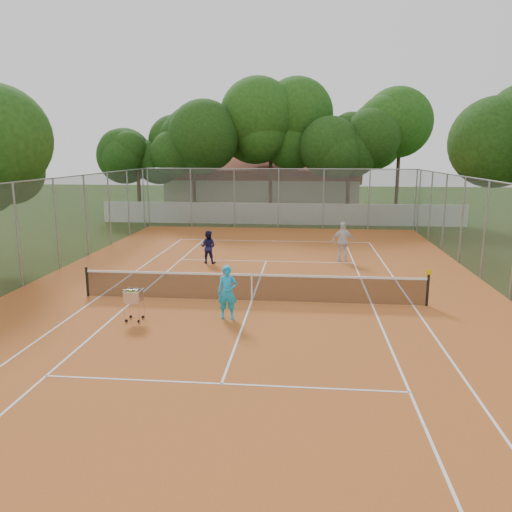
# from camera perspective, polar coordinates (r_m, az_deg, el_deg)

# --- Properties ---
(ground) EXTENTS (120.00, 120.00, 0.00)m
(ground) POSITION_cam_1_polar(r_m,az_deg,el_deg) (17.46, -0.48, -5.19)
(ground) COLOR #1B330E
(ground) RESTS_ON ground
(court_pad) EXTENTS (18.00, 34.00, 0.02)m
(court_pad) POSITION_cam_1_polar(r_m,az_deg,el_deg) (17.46, -0.48, -5.16)
(court_pad) COLOR #AF5822
(court_pad) RESTS_ON ground
(court_lines) EXTENTS (10.98, 23.78, 0.01)m
(court_lines) POSITION_cam_1_polar(r_m,az_deg,el_deg) (17.45, -0.48, -5.12)
(court_lines) COLOR white
(court_lines) RESTS_ON court_pad
(tennis_net) EXTENTS (11.88, 0.10, 0.98)m
(tennis_net) POSITION_cam_1_polar(r_m,az_deg,el_deg) (17.32, -0.49, -3.57)
(tennis_net) COLOR black
(tennis_net) RESTS_ON court_pad
(perimeter_fence) EXTENTS (18.00, 34.00, 4.00)m
(perimeter_fence) POSITION_cam_1_polar(r_m,az_deg,el_deg) (16.98, -0.49, 1.28)
(perimeter_fence) COLOR slate
(perimeter_fence) RESTS_ON ground
(boundary_wall) EXTENTS (26.00, 0.30, 1.50)m
(boundary_wall) POSITION_cam_1_polar(r_m,az_deg,el_deg) (35.91, 2.74, 4.85)
(boundary_wall) COLOR white
(boundary_wall) RESTS_ON ground
(clubhouse) EXTENTS (16.40, 9.00, 4.40)m
(clubhouse) POSITION_cam_1_polar(r_m,az_deg,el_deg) (45.85, 0.88, 8.20)
(clubhouse) COLOR beige
(clubhouse) RESTS_ON ground
(tropical_trees) EXTENTS (29.00, 19.00, 10.00)m
(tropical_trees) POSITION_cam_1_polar(r_m,az_deg,el_deg) (38.64, 3.04, 11.66)
(tropical_trees) COLOR black
(tropical_trees) RESTS_ON ground
(player_near) EXTENTS (0.62, 0.41, 1.68)m
(player_near) POSITION_cam_1_polar(r_m,az_deg,el_deg) (15.42, -3.29, -4.18)
(player_near) COLOR #1AA5DF
(player_near) RESTS_ON court_pad
(player_far_left) EXTENTS (0.81, 0.67, 1.52)m
(player_far_left) POSITION_cam_1_polar(r_m,az_deg,el_deg) (23.23, -5.50, 1.04)
(player_far_left) COLOR #171644
(player_far_left) RESTS_ON court_pad
(player_far_right) EXTENTS (1.15, 0.60, 1.88)m
(player_far_right) POSITION_cam_1_polar(r_m,az_deg,el_deg) (23.79, 9.93, 1.61)
(player_far_right) COLOR silver
(player_far_right) RESTS_ON court_pad
(ball_hopper) EXTENTS (0.67, 0.67, 1.06)m
(ball_hopper) POSITION_cam_1_polar(r_m,az_deg,el_deg) (15.74, -13.78, -5.36)
(ball_hopper) COLOR silver
(ball_hopper) RESTS_ON court_pad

